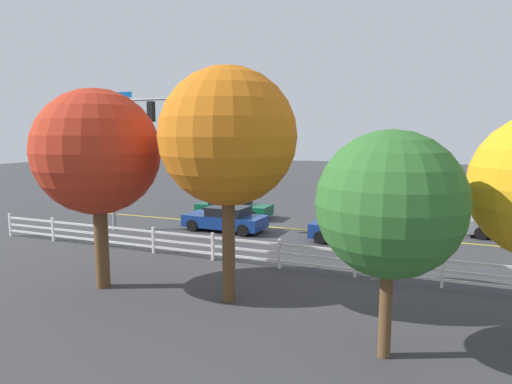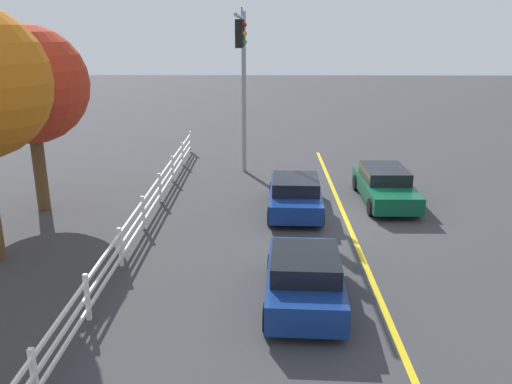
{
  "view_description": "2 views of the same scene",
  "coord_description": "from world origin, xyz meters",
  "px_view_note": "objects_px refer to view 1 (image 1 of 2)",
  "views": [
    {
      "loc": [
        -9.65,
        22.26,
        5.13
      ],
      "look_at": [
        -1.93,
        3.08,
        2.37
      ],
      "focal_mm": 30.38,
      "sensor_mm": 36.0,
      "label": 1
    },
    {
      "loc": [
        -18.06,
        2.89,
        6.43
      ],
      "look_at": [
        -1.5,
        3.16,
        1.3
      ],
      "focal_mm": 37.06,
      "sensor_mm": 36.0,
      "label": 2
    }
  ],
  "objects_px": {
    "car_3": "(233,207)",
    "tree_3": "(390,205)",
    "tree_0": "(97,153)",
    "car_0": "(354,229)",
    "car_2": "(226,219)",
    "tree_2": "(228,137)"
  },
  "relations": [
    {
      "from": "car_3",
      "to": "tree_2",
      "type": "distance_m",
      "value": 14.28
    },
    {
      "from": "tree_0",
      "to": "tree_3",
      "type": "distance_m",
      "value": 9.43
    },
    {
      "from": "tree_2",
      "to": "car_2",
      "type": "bearing_deg",
      "value": -63.48
    },
    {
      "from": "tree_2",
      "to": "car_3",
      "type": "bearing_deg",
      "value": -65.62
    },
    {
      "from": "car_0",
      "to": "tree_3",
      "type": "height_order",
      "value": "tree_3"
    },
    {
      "from": "car_2",
      "to": "tree_0",
      "type": "bearing_deg",
      "value": 91.6
    },
    {
      "from": "car_3",
      "to": "tree_3",
      "type": "relative_size",
      "value": 0.88
    },
    {
      "from": "car_3",
      "to": "tree_3",
      "type": "distance_m",
      "value": 17.78
    },
    {
      "from": "car_2",
      "to": "car_3",
      "type": "xyz_separation_m",
      "value": [
        1.19,
        -3.52,
        0.01
      ]
    },
    {
      "from": "car_0",
      "to": "car_3",
      "type": "height_order",
      "value": "car_0"
    },
    {
      "from": "car_2",
      "to": "tree_2",
      "type": "distance_m",
      "value": 10.82
    },
    {
      "from": "car_0",
      "to": "car_2",
      "type": "distance_m",
      "value": 6.82
    },
    {
      "from": "tree_2",
      "to": "tree_3",
      "type": "height_order",
      "value": "tree_2"
    },
    {
      "from": "car_3",
      "to": "car_0",
      "type": "bearing_deg",
      "value": -24.98
    },
    {
      "from": "tree_0",
      "to": "tree_3",
      "type": "bearing_deg",
      "value": 172.26
    },
    {
      "from": "tree_3",
      "to": "car_0",
      "type": "bearing_deg",
      "value": -77.04
    },
    {
      "from": "car_2",
      "to": "car_3",
      "type": "distance_m",
      "value": 3.72
    },
    {
      "from": "car_0",
      "to": "tree_2",
      "type": "relative_size",
      "value": 0.56
    },
    {
      "from": "car_2",
      "to": "tree_3",
      "type": "height_order",
      "value": "tree_3"
    },
    {
      "from": "car_3",
      "to": "tree_0",
      "type": "bearing_deg",
      "value": -85.4
    },
    {
      "from": "car_0",
      "to": "tree_0",
      "type": "xyz_separation_m",
      "value": [
        6.9,
        9.17,
        3.87
      ]
    },
    {
      "from": "car_0",
      "to": "tree_2",
      "type": "height_order",
      "value": "tree_2"
    }
  ]
}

